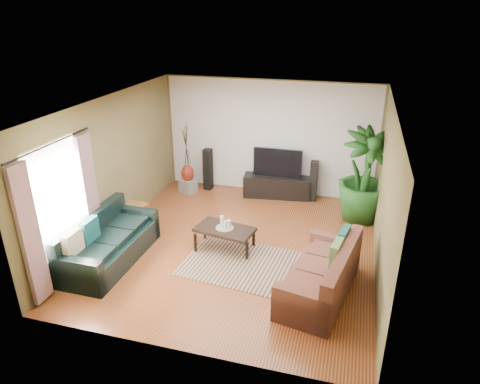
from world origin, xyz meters
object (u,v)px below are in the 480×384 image
(pedestal, at_px, (188,186))
(tv_stand, at_px, (277,186))
(speaker_right, at_px, (313,181))
(vase, at_px, (188,173))
(sofa_left, at_px, (110,240))
(potted_plant, at_px, (365,176))
(speaker_left, at_px, (208,169))
(television, at_px, (278,163))
(coffee_table, at_px, (225,238))
(side_table, at_px, (135,216))
(sofa_right, at_px, (320,270))

(pedestal, bearing_deg, tv_stand, 8.91)
(speaker_right, height_order, vase, speaker_right)
(sofa_left, bearing_deg, speaker_right, -40.85)
(potted_plant, bearing_deg, vase, 175.53)
(potted_plant, bearing_deg, speaker_left, 169.94)
(sofa_left, height_order, pedestal, sofa_left)
(sofa_left, relative_size, television, 1.82)
(tv_stand, bearing_deg, coffee_table, -107.31)
(sofa_left, height_order, vase, sofa_left)
(speaker_left, relative_size, side_table, 2.15)
(sofa_right, xyz_separation_m, coffee_table, (-1.83, 0.90, -0.21))
(coffee_table, height_order, tv_stand, tv_stand)
(sofa_right, distance_m, speaker_left, 4.68)
(speaker_right, bearing_deg, vase, -174.65)
(vase, bearing_deg, side_table, -101.46)
(television, distance_m, pedestal, 2.25)
(sofa_left, height_order, speaker_right, speaker_right)
(sofa_right, xyz_separation_m, side_table, (-3.88, 1.24, -0.19))
(pedestal, bearing_deg, speaker_right, 6.38)
(sofa_left, relative_size, sofa_right, 1.08)
(television, distance_m, potted_plant, 2.05)
(sofa_left, xyz_separation_m, side_table, (-0.22, 1.27, -0.19))
(sofa_left, relative_size, tv_stand, 1.34)
(vase, distance_m, side_table, 2.00)
(coffee_table, relative_size, potted_plant, 0.55)
(tv_stand, distance_m, speaker_right, 0.88)
(television, bearing_deg, vase, -171.09)
(television, bearing_deg, speaker_right, 0.00)
(sofa_right, xyz_separation_m, vase, (-3.48, 3.18, 0.06))
(sofa_left, relative_size, speaker_left, 2.01)
(speaker_right, relative_size, vase, 2.25)
(sofa_left, distance_m, side_table, 1.31)
(television, height_order, side_table, television)
(speaker_left, distance_m, pedestal, 0.63)
(potted_plant, bearing_deg, sofa_right, -101.35)
(sofa_left, distance_m, speaker_right, 4.74)
(tv_stand, xyz_separation_m, vase, (-2.12, -0.33, 0.23))
(tv_stand, relative_size, television, 1.36)
(speaker_left, height_order, speaker_right, speaker_left)
(speaker_left, bearing_deg, sofa_right, -41.69)
(pedestal, bearing_deg, coffee_table, -54.16)
(speaker_right, height_order, pedestal, speaker_right)
(television, relative_size, speaker_right, 1.18)
(television, height_order, pedestal, television)
(sofa_right, distance_m, side_table, 4.08)
(tv_stand, bearing_deg, speaker_right, -7.19)
(potted_plant, height_order, vase, potted_plant)
(tv_stand, height_order, side_table, tv_stand)
(speaker_right, relative_size, potted_plant, 0.49)
(sofa_right, height_order, side_table, sofa_right)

